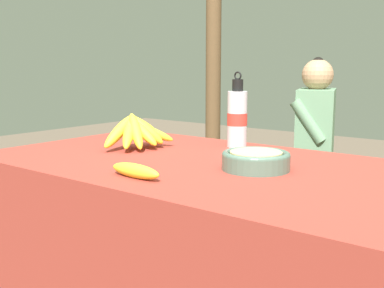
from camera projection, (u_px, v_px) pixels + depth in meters
The scene contains 8 objects.
market_counter at pixel (205, 282), 1.55m from camera, with size 1.42×0.80×0.79m.
banana_bunch_ripe at pixel (138, 131), 1.71m from camera, with size 0.16×0.29×0.14m.
serving_bowl at pixel (255, 160), 1.37m from camera, with size 0.20×0.20×0.05m.
water_bottle at pixel (237, 117), 1.74m from camera, with size 0.07×0.07×0.27m.
loose_banana_front at pixel (135, 171), 1.27m from camera, with size 0.18×0.05×0.04m.
wooden_bench at pixel (339, 191), 2.75m from camera, with size 1.59×0.32×0.45m.
seated_vendor at pixel (306, 141), 2.79m from camera, with size 0.47×0.43×1.13m.
support_post_near at pixel (213, 56), 3.53m from camera, with size 0.11×0.11×2.31m.
Camera 1 is at (0.87, -1.17, 1.09)m, focal length 45.00 mm.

